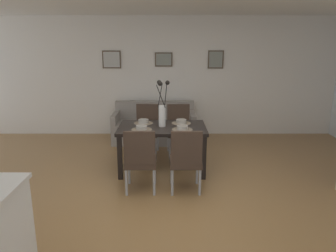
{
  "coord_description": "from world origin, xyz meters",
  "views": [
    {
      "loc": [
        -0.11,
        -4.04,
        2.07
      ],
      "look_at": [
        -0.09,
        1.0,
        0.76
      ],
      "focal_mm": 34.93,
      "sensor_mm": 36.0,
      "label": 1
    }
  ],
  "objects": [
    {
      "name": "bowl_near_right",
      "position": [
        -0.51,
        1.24,
        0.78
      ],
      "size": [
        0.17,
        0.17,
        0.07
      ],
      "color": "#B2ADA3",
      "rests_on": "dining_table"
    },
    {
      "name": "dining_table",
      "position": [
        -0.2,
        1.04,
        0.65
      ],
      "size": [
        1.4,
        0.9,
        0.74
      ],
      "color": "black",
      "rests_on": "ground"
    },
    {
      "name": "dining_chair_near_right",
      "position": [
        -0.5,
        1.9,
        0.51
      ],
      "size": [
        0.47,
        0.47,
        0.92
      ],
      "color": "#3D2D23",
      "rests_on": "ground"
    },
    {
      "name": "dining_chair_far_left",
      "position": [
        0.14,
        0.21,
        0.51
      ],
      "size": [
        0.45,
        0.45,
        0.92
      ],
      "color": "#3D2D23",
      "rests_on": "ground"
    },
    {
      "name": "bowl_near_left",
      "position": [
        -0.51,
        0.84,
        0.78
      ],
      "size": [
        0.17,
        0.17,
        0.07
      ],
      "color": "#B2ADA3",
      "rests_on": "dining_table"
    },
    {
      "name": "sofa",
      "position": [
        -0.4,
        2.7,
        0.28
      ],
      "size": [
        1.71,
        0.84,
        0.8
      ],
      "color": "gray",
      "rests_on": "ground"
    },
    {
      "name": "back_wall_panel",
      "position": [
        0.0,
        3.25,
        1.3
      ],
      "size": [
        9.0,
        0.1,
        2.6
      ],
      "primitive_type": "cube",
      "color": "white",
      "rests_on": "ground"
    },
    {
      "name": "dining_chair_near_left",
      "position": [
        -0.49,
        0.21,
        0.51
      ],
      "size": [
        0.45,
        0.45,
        0.92
      ],
      "color": "#3D2D23",
      "rests_on": "ground"
    },
    {
      "name": "placemat_far_left",
      "position": [
        0.12,
        0.84,
        0.74
      ],
      "size": [
        0.32,
        0.32,
        0.01
      ],
      "primitive_type": "cylinder",
      "color": "#7F705B",
      "rests_on": "dining_table"
    },
    {
      "name": "placemat_near_left",
      "position": [
        -0.51,
        0.84,
        0.74
      ],
      "size": [
        0.32,
        0.32,
        0.01
      ],
      "primitive_type": "cylinder",
      "color": "#7F705B",
      "rests_on": "dining_table"
    },
    {
      "name": "dining_chair_far_right",
      "position": [
        0.1,
        1.88,
        0.51
      ],
      "size": [
        0.47,
        0.47,
        0.92
      ],
      "color": "#3D2D23",
      "rests_on": "ground"
    },
    {
      "name": "bowl_far_right",
      "position": [
        0.12,
        1.24,
        0.78
      ],
      "size": [
        0.17,
        0.17,
        0.07
      ],
      "color": "#B2ADA3",
      "rests_on": "dining_table"
    },
    {
      "name": "framed_picture_right",
      "position": [
        0.93,
        3.18,
        1.68
      ],
      "size": [
        0.34,
        0.03,
        0.39
      ],
      "color": "#473828"
    },
    {
      "name": "placemat_far_right",
      "position": [
        0.12,
        1.24,
        0.74
      ],
      "size": [
        0.32,
        0.32,
        0.01
      ],
      "primitive_type": "cylinder",
      "color": "#7F705B",
      "rests_on": "dining_table"
    },
    {
      "name": "centerpiece_vase",
      "position": [
        -0.2,
        1.04,
        1.02
      ],
      "size": [
        0.21,
        0.23,
        0.73
      ],
      "color": "white",
      "rests_on": "dining_table"
    },
    {
      "name": "placemat_near_right",
      "position": [
        -0.51,
        1.24,
        0.74
      ],
      "size": [
        0.32,
        0.32,
        0.01
      ],
      "primitive_type": "cylinder",
      "color": "#7F705B",
      "rests_on": "dining_table"
    },
    {
      "name": "ground_plane",
      "position": [
        0.0,
        0.0,
        0.0
      ],
      "size": [
        9.0,
        9.0,
        0.0
      ],
      "primitive_type": "plane",
      "color": "olive"
    },
    {
      "name": "bowl_far_left",
      "position": [
        0.12,
        0.84,
        0.78
      ],
      "size": [
        0.17,
        0.17,
        0.07
      ],
      "color": "#B2ADA3",
      "rests_on": "dining_table"
    },
    {
      "name": "framed_picture_center",
      "position": [
        -0.2,
        3.18,
        1.68
      ],
      "size": [
        0.38,
        0.03,
        0.3
      ],
      "color": "#473828"
    },
    {
      "name": "framed_picture_left",
      "position": [
        -1.33,
        3.18,
        1.68
      ],
      "size": [
        0.4,
        0.03,
        0.38
      ],
      "color": "#473828"
    }
  ]
}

